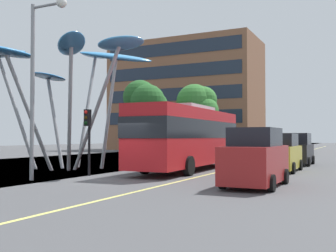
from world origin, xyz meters
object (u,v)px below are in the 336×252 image
at_px(leaf_sculpture, 65,63).
at_px(traffic_light_kerb_near, 88,128).
at_px(car_parked_mid, 280,154).
at_px(traffic_light_kerb_far, 137,122).
at_px(car_parked_far, 297,150).
at_px(traffic_light_island_mid, 178,124).
at_px(street_lamp, 40,66).
at_px(red_bus, 189,135).
at_px(car_parked_near, 255,159).
at_px(pedestrian, 169,154).

relative_size(leaf_sculpture, traffic_light_kerb_near, 3.65).
distance_m(leaf_sculpture, car_parked_mid, 13.15).
height_order(leaf_sculpture, traffic_light_kerb_far, leaf_sculpture).
xyz_separation_m(traffic_light_kerb_far, car_parked_far, (7.60, 8.31, -1.73)).
distance_m(traffic_light_island_mid, street_lamp, 14.14).
height_order(red_bus, traffic_light_kerb_near, red_bus).
bearing_deg(traffic_light_island_mid, red_bus, -60.22).
xyz_separation_m(traffic_light_island_mid, car_parked_near, (8.65, -11.82, -1.80)).
bearing_deg(traffic_light_island_mid, car_parked_far, 7.88).
relative_size(car_parked_mid, street_lamp, 0.54).
bearing_deg(leaf_sculpture, car_parked_near, -13.66).
relative_size(traffic_light_kerb_near, pedestrian, 1.75).
bearing_deg(traffic_light_kerb_far, street_lamp, -96.81).
bearing_deg(street_lamp, traffic_light_kerb_near, 78.78).
xyz_separation_m(leaf_sculpture, street_lamp, (2.90, -5.00, -1.16)).
bearing_deg(street_lamp, car_parked_near, 13.79).
bearing_deg(car_parked_far, traffic_light_island_mid, -172.12).
relative_size(leaf_sculpture, pedestrian, 6.38).
bearing_deg(car_parked_far, leaf_sculpture, -138.17).
height_order(red_bus, traffic_light_island_mid, traffic_light_island_mid).
relative_size(traffic_light_kerb_far, car_parked_near, 0.89).
bearing_deg(traffic_light_kerb_far, pedestrian, 11.53).
bearing_deg(traffic_light_kerb_far, traffic_light_island_mid, 95.37).
xyz_separation_m(traffic_light_kerb_near, car_parked_near, (8.26, -0.51, -1.28)).
xyz_separation_m(traffic_light_island_mid, pedestrian, (2.52, -6.79, -1.93)).
height_order(red_bus, traffic_light_kerb_far, traffic_light_kerb_far).
xyz_separation_m(red_bus, car_parked_far, (4.82, 7.19, -1.00)).
bearing_deg(traffic_light_kerb_far, car_parked_far, 47.56).
bearing_deg(traffic_light_kerb_near, traffic_light_kerb_far, 86.08).
bearing_deg(red_bus, traffic_light_island_mid, 119.78).
bearing_deg(car_parked_far, car_parked_near, -88.33).
height_order(red_bus, car_parked_far, red_bus).
height_order(car_parked_far, street_lamp, street_lamp).
distance_m(car_parked_mid, car_parked_far, 5.73).
distance_m(leaf_sculpture, street_lamp, 5.90).
distance_m(leaf_sculpture, pedestrian, 7.92).
relative_size(red_bus, car_parked_mid, 2.74).
distance_m(traffic_light_island_mid, car_parked_far, 8.56).
xyz_separation_m(leaf_sculpture, car_parked_near, (11.69, -2.84, -5.07)).
height_order(traffic_light_kerb_far, pedestrian, traffic_light_kerb_far).
bearing_deg(traffic_light_island_mid, car_parked_mid, -29.12).
bearing_deg(street_lamp, leaf_sculpture, 120.12).
bearing_deg(pedestrian, car_parked_mid, 21.06).
distance_m(traffic_light_kerb_near, pedestrian, 5.19).
xyz_separation_m(leaf_sculpture, car_parked_far, (11.32, 10.13, -5.12)).
xyz_separation_m(red_bus, pedestrian, (-0.94, -0.75, -1.07)).
xyz_separation_m(traffic_light_island_mid, car_parked_far, (8.28, 1.15, -1.85)).
bearing_deg(car_parked_near, traffic_light_kerb_near, 176.46).
bearing_deg(car_parked_near, car_parked_far, 91.67).
bearing_deg(car_parked_mid, traffic_light_kerb_far, -161.18).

